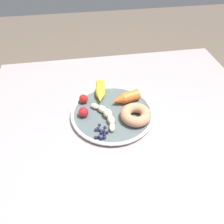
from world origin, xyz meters
TOP-DOWN VIEW (x-y plane):
  - ground_plane at (0.00, 0.00)m, footprint 6.00×6.00m
  - dining_table at (0.00, 0.00)m, footprint 1.01×0.82m
  - plate at (-0.05, 0.00)m, footprint 0.30×0.30m
  - banana at (-0.07, -0.02)m, footprint 0.08×0.15m
  - carrot_orange at (0.01, 0.05)m, footprint 0.11×0.07m
  - carrot_yellow at (-0.08, 0.10)m, footprint 0.05×0.12m
  - donut at (0.03, -0.04)m, footprint 0.14×0.14m
  - blueberry_pile at (-0.10, -0.09)m, footprint 0.05×0.06m
  - tomato_near at (-0.14, 0.07)m, footprint 0.03×0.03m
  - tomato_mid at (-0.15, -0.00)m, footprint 0.04×0.04m

SIDE VIEW (x-z plane):
  - ground_plane at x=0.00m, z-range 0.00..0.00m
  - dining_table at x=0.00m, z-range 0.26..0.96m
  - plate at x=-0.05m, z-range 0.70..0.72m
  - blueberry_pile at x=-0.10m, z-range 0.71..0.73m
  - banana at x=-0.07m, z-range 0.71..0.74m
  - tomato_near at x=-0.14m, z-range 0.71..0.75m
  - tomato_mid at x=-0.15m, z-range 0.71..0.75m
  - donut at x=0.03m, z-range 0.71..0.75m
  - carrot_yellow at x=-0.08m, z-range 0.71..0.75m
  - carrot_orange at x=0.01m, z-range 0.71..0.75m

